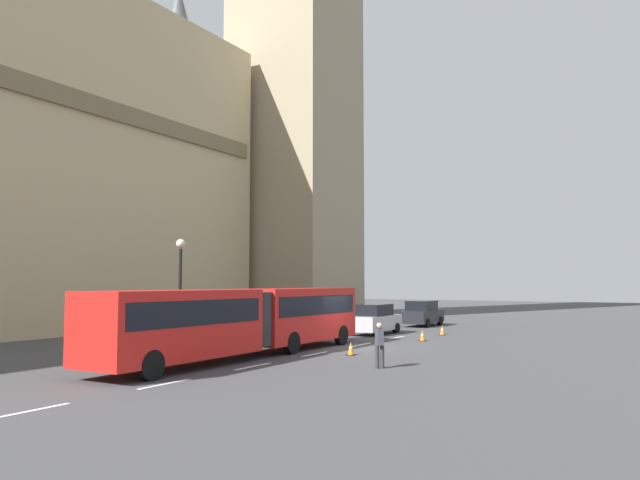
% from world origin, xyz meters
% --- Properties ---
extents(ground_plane, '(160.00, 160.00, 0.00)m').
position_xyz_m(ground_plane, '(0.00, 0.00, 0.00)').
color(ground_plane, '#424244').
extents(lane_centre_marking, '(25.20, 0.16, 0.01)m').
position_xyz_m(lane_centre_marking, '(-5.54, 0.00, 0.01)').
color(lane_centre_marking, silver).
rests_on(lane_centre_marking, ground_plane).
extents(articulated_bus, '(15.92, 2.54, 2.90)m').
position_xyz_m(articulated_bus, '(-5.75, 1.99, 1.74)').
color(articulated_bus, red).
rests_on(articulated_bus, ground_plane).
extents(sedan_lead, '(4.40, 1.86, 1.85)m').
position_xyz_m(sedan_lead, '(7.53, 2.12, 0.91)').
color(sedan_lead, '#B7B7BC').
rests_on(sedan_lead, ground_plane).
extents(sedan_trailing, '(4.40, 1.86, 1.85)m').
position_xyz_m(sedan_trailing, '(15.74, 2.07, 0.91)').
color(sedan_trailing, black).
rests_on(sedan_trailing, ground_plane).
extents(traffic_cone_west, '(0.36, 0.36, 0.58)m').
position_xyz_m(traffic_cone_west, '(-2.79, -1.56, 0.28)').
color(traffic_cone_west, black).
rests_on(traffic_cone_west, ground_plane).
extents(traffic_cone_middle, '(0.36, 0.36, 0.58)m').
position_xyz_m(traffic_cone_middle, '(4.88, -1.99, 0.28)').
color(traffic_cone_middle, black).
rests_on(traffic_cone_middle, ground_plane).
extents(traffic_cone_east, '(0.36, 0.36, 0.58)m').
position_xyz_m(traffic_cone_east, '(9.06, -1.69, 0.28)').
color(traffic_cone_east, black).
rests_on(traffic_cone_east, ground_plane).
extents(street_lamp, '(0.44, 0.44, 5.27)m').
position_xyz_m(street_lamp, '(-4.97, 6.50, 3.06)').
color(street_lamp, black).
rests_on(street_lamp, ground_plane).
extents(pedestrian_near_cones, '(0.46, 0.44, 1.69)m').
position_xyz_m(pedestrian_near_cones, '(-5.88, -4.36, 0.91)').
color(pedestrian_near_cones, '#333333').
rests_on(pedestrian_near_cones, ground_plane).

